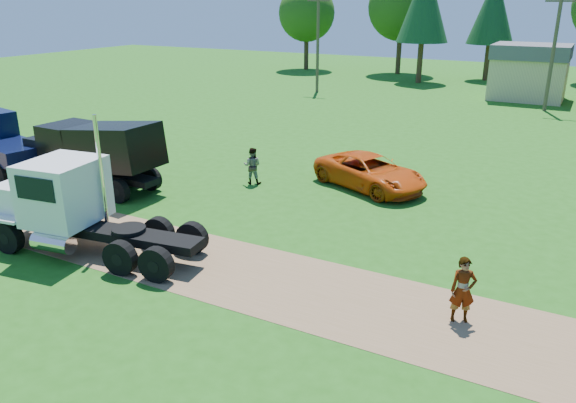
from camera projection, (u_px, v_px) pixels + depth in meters
The scene contains 10 objects.
ground at pixel (239, 272), 18.26m from camera, with size 140.00×140.00×0.00m, color #1D5512.
dirt_track at pixel (239, 272), 18.26m from camera, with size 120.00×4.20×0.01m, color brown.
white_semi_tractor at pixel (67, 205), 19.51m from camera, with size 8.06×3.58×4.77m.
black_dump_truck at pixel (94, 150), 25.83m from camera, with size 7.71×2.54×3.32m.
orange_pickup at pixel (370, 172), 26.14m from camera, with size 2.59×5.62×1.56m, color #CC4809.
spectator_a at pixel (463, 290), 15.21m from camera, with size 0.69×0.46×1.90m, color #999999.
spectator_b at pixel (252, 166), 26.74m from camera, with size 0.86×0.67×1.76m, color #999999.
tan_shed at pixel (529, 71), 48.70m from camera, with size 6.20×5.40×4.70m.
utility_poles at pixel (554, 49), 42.89m from camera, with size 42.20×0.28×9.00m.
tree_row at pixel (515, 10), 57.26m from camera, with size 57.04×15.15×11.88m.
Camera 1 is at (9.20, -13.64, 8.41)m, focal length 35.00 mm.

